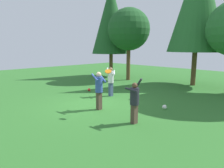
# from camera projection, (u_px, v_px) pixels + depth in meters

# --- Properties ---
(ground_plane) EXTENTS (40.00, 40.00, 0.00)m
(ground_plane) POSITION_uv_depth(u_px,v_px,m) (92.00, 105.00, 10.45)
(ground_plane) COLOR #2D6B28
(person_thrower) EXTENTS (0.55, 0.49, 1.73)m
(person_thrower) POSITION_uv_depth(u_px,v_px,m) (134.00, 99.00, 7.77)
(person_thrower) COLOR #4C382D
(person_thrower) RESTS_ON ground_plane
(person_catcher) EXTENTS (0.70, 0.62, 1.75)m
(person_catcher) POSITION_uv_depth(u_px,v_px,m) (99.00, 87.00, 9.49)
(person_catcher) COLOR #4C382D
(person_catcher) RESTS_ON ground_plane
(person_bystander) EXTENTS (0.74, 0.74, 1.69)m
(person_bystander) POSITION_uv_depth(u_px,v_px,m) (111.00, 79.00, 12.15)
(person_bystander) COLOR #38476B
(person_bystander) RESTS_ON ground_plane
(frisbee) EXTENTS (0.37, 0.37, 0.16)m
(frisbee) POSITION_uv_depth(u_px,v_px,m) (108.00, 71.00, 8.58)
(frisbee) COLOR orange
(ball_orange) EXTENTS (0.23, 0.23, 0.23)m
(ball_orange) POSITION_uv_depth(u_px,v_px,m) (133.00, 97.00, 11.53)
(ball_orange) COLOR orange
(ball_orange) RESTS_ON ground_plane
(ball_red) EXTENTS (0.19, 0.19, 0.19)m
(ball_red) POSITION_uv_depth(u_px,v_px,m) (89.00, 90.00, 13.64)
(ball_red) COLOR red
(ball_red) RESTS_ON ground_plane
(ball_white) EXTENTS (0.21, 0.21, 0.21)m
(ball_white) POSITION_uv_depth(u_px,v_px,m) (164.00, 107.00, 9.71)
(ball_white) COLOR white
(ball_white) RESTS_ON ground_plane
(tree_center) EXTENTS (4.09, 4.09, 9.77)m
(tree_center) POSITION_uv_depth(u_px,v_px,m) (198.00, 0.00, 14.73)
(tree_center) COLOR brown
(tree_center) RESTS_ON ground_plane
(tree_far_left) EXTENTS (3.64, 3.64, 8.69)m
(tree_far_left) POSITION_uv_depth(u_px,v_px,m) (111.00, 19.00, 19.49)
(tree_far_left) COLOR brown
(tree_far_left) RESTS_ON ground_plane
(tree_left) EXTENTS (3.57, 3.57, 6.11)m
(tree_left) POSITION_uv_depth(u_px,v_px,m) (129.00, 30.00, 17.60)
(tree_left) COLOR brown
(tree_left) RESTS_ON ground_plane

